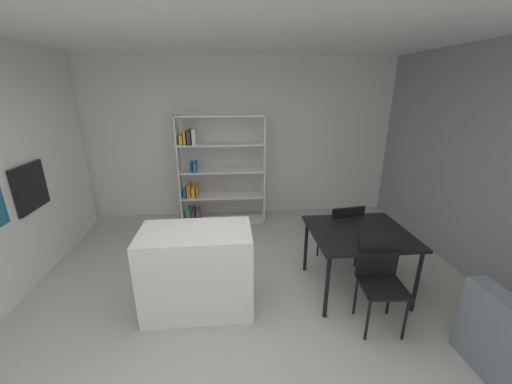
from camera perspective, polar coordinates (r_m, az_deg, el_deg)
ground_plane at (r=3.50m, az=-4.90°, el=-22.12°), size 8.51×8.51×0.00m
ceiling_slab at (r=2.69m, az=-6.88°, el=30.98°), size 6.20×5.79×0.06m
back_partition at (r=5.57m, az=-5.69°, el=9.86°), size 6.20×0.06×2.83m
built_in_oven at (r=4.52m, az=-36.95°, el=0.75°), size 0.06×0.59×0.56m
kitchen_island at (r=3.37m, az=-10.99°, el=-14.31°), size 1.14×0.64×0.93m
open_bookshelf at (r=5.27m, az=-8.22°, el=3.50°), size 1.46×0.35×1.89m
dining_table at (r=3.66m, az=18.89°, el=-8.06°), size 1.09×0.98×0.77m
dining_chair_far at (r=4.16m, az=15.99°, el=-6.67°), size 0.50×0.49×0.89m
dining_chair_near at (r=3.33m, az=22.39°, el=-13.98°), size 0.45×0.44×0.95m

